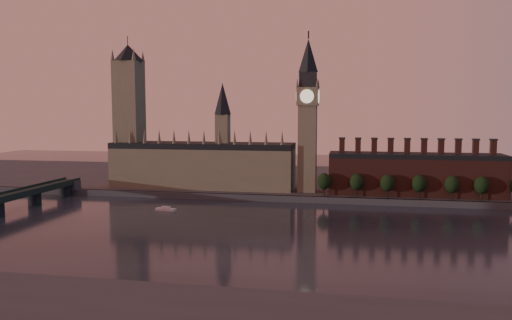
# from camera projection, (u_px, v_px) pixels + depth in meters

# --- Properties ---
(ground) EXTENTS (900.00, 900.00, 0.00)m
(ground) POSITION_uv_depth(u_px,v_px,m) (265.00, 236.00, 233.17)
(ground) COLOR black
(ground) RESTS_ON ground
(north_bank) EXTENTS (900.00, 182.00, 4.00)m
(north_bank) POSITION_uv_depth(u_px,v_px,m) (302.00, 180.00, 407.12)
(north_bank) COLOR #45454A
(north_bank) RESTS_ON ground
(palace_of_westminster) EXTENTS (130.00, 30.30, 74.00)m
(palace_of_westminster) POSITION_uv_depth(u_px,v_px,m) (203.00, 163.00, 355.34)
(palace_of_westminster) COLOR #756A53
(palace_of_westminster) RESTS_ON north_bank
(victoria_tower) EXTENTS (24.00, 24.00, 108.00)m
(victoria_tower) POSITION_uv_depth(u_px,v_px,m) (129.00, 110.00, 362.05)
(victoria_tower) COLOR #756A53
(victoria_tower) RESTS_ON north_bank
(big_ben) EXTENTS (15.00, 15.00, 107.00)m
(big_ben) POSITION_uv_depth(u_px,v_px,m) (308.00, 113.00, 333.42)
(big_ben) COLOR #756A53
(big_ben) RESTS_ON north_bank
(chimney_block) EXTENTS (110.00, 25.00, 37.00)m
(chimney_block) POSITION_uv_depth(u_px,v_px,m) (415.00, 174.00, 324.30)
(chimney_block) COLOR #5A2A22
(chimney_block) RESTS_ON north_bank
(embankment_tree_0) EXTENTS (8.60, 8.60, 14.88)m
(embankment_tree_0) POSITION_uv_depth(u_px,v_px,m) (324.00, 181.00, 319.39)
(embankment_tree_0) COLOR black
(embankment_tree_0) RESTS_ON north_bank
(embankment_tree_1) EXTENTS (8.60, 8.60, 14.88)m
(embankment_tree_1) POSITION_uv_depth(u_px,v_px,m) (357.00, 182.00, 316.91)
(embankment_tree_1) COLOR black
(embankment_tree_1) RESTS_ON north_bank
(embankment_tree_2) EXTENTS (8.60, 8.60, 14.88)m
(embankment_tree_2) POSITION_uv_depth(u_px,v_px,m) (387.00, 183.00, 312.28)
(embankment_tree_2) COLOR black
(embankment_tree_2) RESTS_ON north_bank
(embankment_tree_3) EXTENTS (8.60, 8.60, 14.88)m
(embankment_tree_3) POSITION_uv_depth(u_px,v_px,m) (419.00, 183.00, 310.08)
(embankment_tree_3) COLOR black
(embankment_tree_3) RESTS_ON north_bank
(embankment_tree_4) EXTENTS (8.60, 8.60, 14.88)m
(embankment_tree_4) POSITION_uv_depth(u_px,v_px,m) (452.00, 184.00, 306.33)
(embankment_tree_4) COLOR black
(embankment_tree_4) RESTS_ON north_bank
(embankment_tree_5) EXTENTS (8.60, 8.60, 14.88)m
(embankment_tree_5) POSITION_uv_depth(u_px,v_px,m) (481.00, 185.00, 302.92)
(embankment_tree_5) COLOR black
(embankment_tree_5) RESTS_ON north_bank
(river_boat) EXTENTS (12.61, 5.34, 2.44)m
(river_boat) POSITION_uv_depth(u_px,v_px,m) (166.00, 209.00, 293.04)
(river_boat) COLOR silver
(river_boat) RESTS_ON ground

